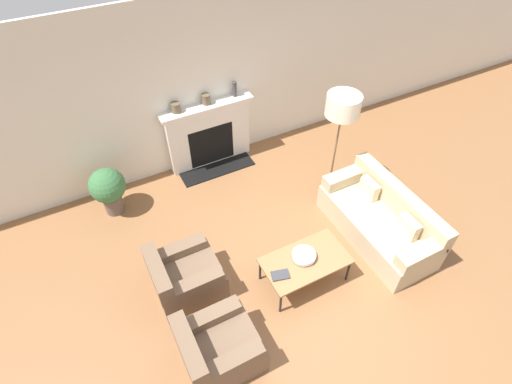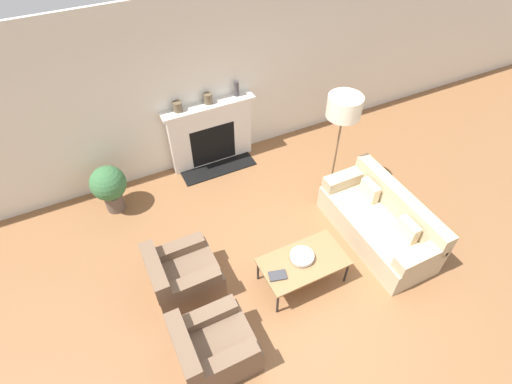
% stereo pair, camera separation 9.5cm
% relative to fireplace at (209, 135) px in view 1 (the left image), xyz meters
% --- Properties ---
extents(ground_plane, '(18.00, 18.00, 0.00)m').
position_rel_fireplace_xyz_m(ground_plane, '(0.22, -3.05, -0.58)').
color(ground_plane, brown).
extents(wall_back, '(18.00, 0.06, 2.90)m').
position_rel_fireplace_xyz_m(wall_back, '(0.22, 0.14, 0.87)').
color(wall_back, silver).
rests_on(wall_back, ground_plane).
extents(fireplace, '(1.59, 0.59, 1.19)m').
position_rel_fireplace_xyz_m(fireplace, '(0.00, 0.00, 0.00)').
color(fireplace, silver).
rests_on(fireplace, ground_plane).
extents(couch, '(0.84, 1.87, 0.80)m').
position_rel_fireplace_xyz_m(couch, '(1.56, -2.74, -0.28)').
color(couch, tan).
rests_on(couch, ground_plane).
extents(armchair_near, '(0.86, 0.77, 0.75)m').
position_rel_fireplace_xyz_m(armchair_near, '(-1.35, -3.38, -0.29)').
color(armchair_near, brown).
rests_on(armchair_near, ground_plane).
extents(armchair_far, '(0.86, 0.77, 0.75)m').
position_rel_fireplace_xyz_m(armchair_far, '(-1.35, -2.31, -0.29)').
color(armchair_far, brown).
rests_on(armchair_far, ground_plane).
extents(coffee_table, '(1.13, 0.64, 0.44)m').
position_rel_fireplace_xyz_m(coffee_table, '(0.14, -2.90, -0.17)').
color(coffee_table, olive).
rests_on(coffee_table, ground_plane).
extents(bowl, '(0.32, 0.32, 0.08)m').
position_rel_fireplace_xyz_m(bowl, '(0.13, -2.86, -0.10)').
color(bowl, silver).
rests_on(bowl, coffee_table).
extents(book, '(0.25, 0.20, 0.02)m').
position_rel_fireplace_xyz_m(book, '(-0.28, -2.95, -0.13)').
color(book, '#38383D').
rests_on(book, coffee_table).
extents(floor_lamp, '(0.51, 0.51, 1.78)m').
position_rel_fireplace_xyz_m(floor_lamp, '(1.51, -1.56, 0.97)').
color(floor_lamp, brown).
rests_on(floor_lamp, ground_plane).
extents(mantel_vase_left, '(0.15, 0.15, 0.16)m').
position_rel_fireplace_xyz_m(mantel_vase_left, '(-0.50, 0.01, 0.69)').
color(mantel_vase_left, brown).
rests_on(mantel_vase_left, fireplace).
extents(mantel_vase_center_left, '(0.14, 0.14, 0.17)m').
position_rel_fireplace_xyz_m(mantel_vase_center_left, '(0.02, 0.01, 0.70)').
color(mantel_vase_center_left, brown).
rests_on(mantel_vase_center_left, fireplace).
extents(mantel_vase_center_right, '(0.07, 0.07, 0.26)m').
position_rel_fireplace_xyz_m(mantel_vase_center_right, '(0.52, 0.01, 0.74)').
color(mantel_vase_center_right, '#3D383D').
rests_on(mantel_vase_center_right, fireplace).
extents(potted_plant, '(0.55, 0.55, 0.83)m').
position_rel_fireplace_xyz_m(potted_plant, '(-1.85, -0.42, -0.08)').
color(potted_plant, brown).
rests_on(potted_plant, ground_plane).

